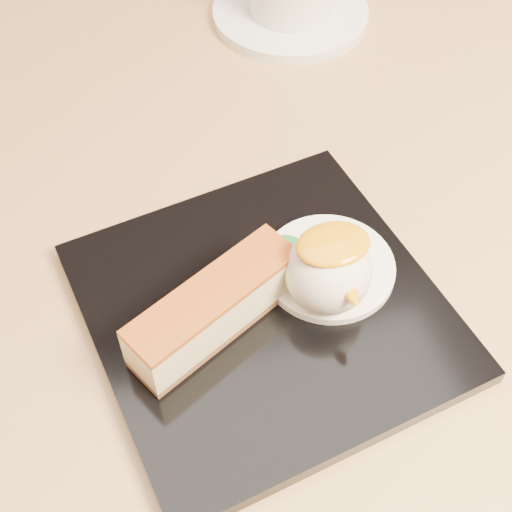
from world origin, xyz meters
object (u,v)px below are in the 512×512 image
object	(u,v)px
ice_cream_scoop	(328,271)
saucer	(290,13)
table	(235,335)
cheesecake	(214,308)
dessert_plate	(265,310)

from	to	relation	value
ice_cream_scoop	saucer	distance (m)	0.34
saucer	table	bearing A→B (deg)	-118.65
table	cheesecake	distance (m)	0.21
cheesecake	saucer	bearing A→B (deg)	37.16
dessert_plate	cheesecake	xyz separation A→B (m)	(-0.04, -0.00, 0.03)
cheesecake	saucer	world-z (taller)	cheesecake
cheesecake	ice_cream_scoop	size ratio (longest dim) A/B	2.18
dessert_plate	ice_cream_scoop	distance (m)	0.05
saucer	dessert_plate	bearing A→B (deg)	-112.01
table	saucer	world-z (taller)	saucer
table	dessert_plate	bearing A→B (deg)	-90.58
dessert_plate	cheesecake	distance (m)	0.04
dessert_plate	saucer	xyz separation A→B (m)	(0.13, 0.32, -0.00)
cheesecake	saucer	xyz separation A→B (m)	(0.16, 0.33, -0.03)
dessert_plate	saucer	size ratio (longest dim) A/B	1.47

